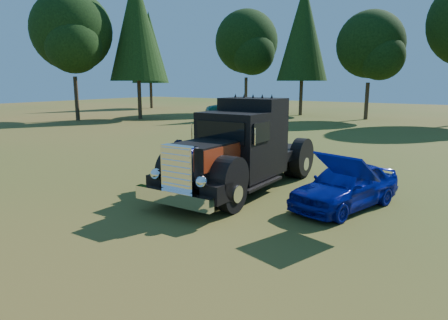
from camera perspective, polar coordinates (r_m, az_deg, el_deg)
ground at (r=11.47m, az=1.96°, el=-6.87°), size 120.00×120.00×0.00m
treeline at (r=37.27m, az=25.31°, el=16.64°), size 72.10×24.04×13.84m
diamond_t_truck at (r=13.03m, az=2.16°, el=1.13°), size 3.25×7.16×3.00m
hotrod_coupe at (r=11.84m, az=16.98°, el=-3.48°), size 2.51×4.30×1.89m
spectator_near at (r=13.64m, az=-3.50°, el=-0.19°), size 0.45×0.66×1.73m
spectator_far at (r=13.70m, az=-6.26°, el=-0.45°), size 0.99×0.93×1.61m
distant_teal_car at (r=43.26m, az=0.41°, el=7.46°), size 3.92×4.37×1.44m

